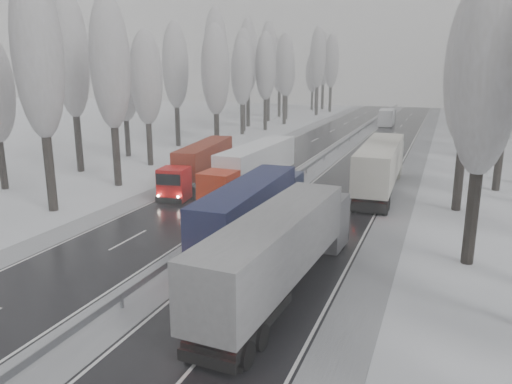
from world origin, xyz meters
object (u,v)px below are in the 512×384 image
Objects in this scene: truck_grey_tarp at (283,244)px; truck_red_red at (201,161)px; truck_cream_box at (381,163)px; box_truck_distant at (387,117)px; truck_red_white at (253,166)px; truck_blue_box at (254,206)px.

truck_red_red is at bearing 129.67° from truck_grey_tarp.
truck_cream_box is at bearing 0.59° from truck_red_red.
truck_red_white is (-4.93, -56.66, 0.82)m from box_truck_distant.
truck_red_red is at bearing -102.97° from box_truck_distant.
truck_blue_box is at bearing 125.13° from truck_grey_tarp.
truck_grey_tarp reaches higher than truck_red_white.
truck_blue_box is (-4.07, 6.52, -0.18)m from truck_grey_tarp.
truck_grey_tarp reaches higher than truck_red_red.
truck_blue_box is at bearing -112.04° from truck_cream_box.
truck_grey_tarp is 1.04× the size of truck_red_white.
truck_red_white is at bearing -96.81° from box_truck_distant.
truck_cream_box is at bearing 88.43° from truck_grey_tarp.
truck_blue_box is 12.51m from truck_red_white.
truck_red_white is at bearing -22.52° from truck_red_red.
truck_cream_box is 2.12× the size of box_truck_distant.
truck_blue_box reaches higher than truck_red_red.
truck_cream_box reaches higher than truck_grey_tarp.
truck_grey_tarp is 1.08× the size of truck_blue_box.
truck_cream_box reaches higher than truck_red_white.
box_truck_distant is (-5.57, 52.67, -1.07)m from truck_cream_box.
truck_red_white is at bearing 118.68° from truck_grey_tarp.
truck_cream_box is 1.10× the size of truck_red_white.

